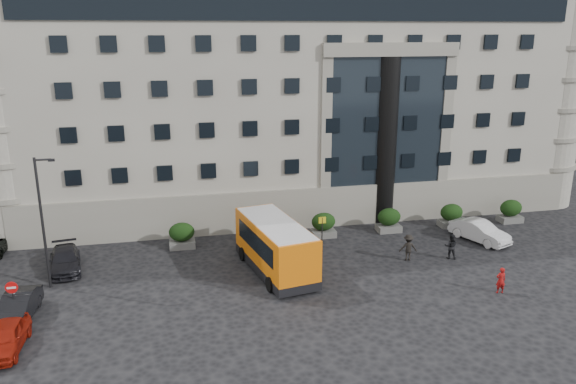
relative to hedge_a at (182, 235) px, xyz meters
name	(u,v)px	position (x,y,z in m)	size (l,w,h in m)	color
ground	(255,290)	(4.00, -7.80, -0.93)	(120.00, 120.00, 0.00)	black
civic_building	(280,95)	(10.00, 14.20, 8.07)	(44.00, 24.00, 18.00)	gray
entrance_column	(385,142)	(16.00, 2.50, 5.57)	(1.80, 1.80, 13.00)	black
hedge_a	(182,235)	(0.00, 0.00, 0.00)	(1.80, 1.26, 1.84)	#5F5F5D
hedge_b	(255,230)	(5.20, 0.00, 0.00)	(1.80, 1.26, 1.84)	#5F5F5D
hedge_c	(323,225)	(10.40, 0.00, 0.00)	(1.80, 1.26, 1.84)	#5F5F5D
hedge_d	(389,220)	(15.60, 0.00, 0.00)	(1.80, 1.26, 1.84)	#5F5F5D
hedge_e	(451,215)	(20.80, 0.00, 0.00)	(1.80, 1.26, 1.84)	#5F5F5D
hedge_f	(511,211)	(26.00, 0.00, 0.00)	(1.80, 1.26, 1.84)	#5F5F5D
street_lamp	(43,218)	(-7.94, -4.80, 3.44)	(1.16, 0.18, 8.00)	#262628
bus_stop_sign	(322,228)	(9.50, -2.80, 0.80)	(0.50, 0.08, 2.52)	#262628
no_entry_sign	(13,293)	(-9.00, -8.84, 0.72)	(0.64, 0.16, 2.32)	#262628
minibus	(275,245)	(5.68, -5.44, 0.89)	(4.16, 8.29, 3.31)	orange
red_truck	(52,211)	(-9.74, 6.67, 0.37)	(2.40, 4.82, 2.55)	maroon
parked_car_a	(6,337)	(-8.76, -11.68, -0.25)	(1.61, 4.00, 1.36)	maroon
parked_car_b	(18,307)	(-8.92, -8.56, -0.23)	(1.48, 4.25, 1.40)	black
parked_car_c	(65,260)	(-7.50, -2.27, -0.27)	(1.85, 4.56, 1.32)	black
white_taxi	(479,231)	(21.29, -3.35, -0.18)	(1.59, 4.56, 1.50)	silver
pedestrian_a	(501,280)	(18.00, -11.26, -0.12)	(0.59, 0.39, 1.61)	#9F100F
pedestrian_b	(451,246)	(17.66, -5.87, -0.06)	(0.84, 0.66, 1.74)	black
pedestrian_c	(408,247)	(14.73, -5.54, -0.02)	(1.17, 0.67, 1.82)	black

